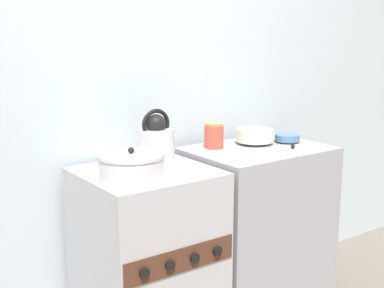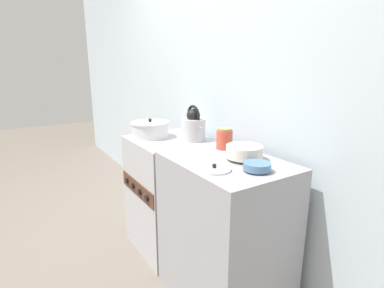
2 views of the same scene
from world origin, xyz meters
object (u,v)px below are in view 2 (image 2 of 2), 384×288
enamel_bowl (244,152)px  small_ceramic_bowl (257,166)px  loose_pot_lid (214,169)px  storage_jar (224,139)px  stove (171,194)px  cooking_pot (150,129)px  kettle (193,127)px

enamel_bowl → small_ceramic_bowl: bearing=-22.3°
loose_pot_lid → storage_jar: bearing=134.7°
stove → cooking_pot: (-0.13, -0.10, 0.50)m
kettle → loose_pot_lid: kettle is taller
enamel_bowl → small_ceramic_bowl: (0.17, -0.07, -0.02)m
kettle → storage_jar: (0.36, 0.00, -0.02)m
small_ceramic_bowl → kettle: bearing=171.2°
kettle → small_ceramic_bowl: kettle is taller
kettle → storage_jar: size_ratio=1.97×
stove → storage_jar: bearing=14.4°
stove → small_ceramic_bowl: bearing=0.2°
stove → small_ceramic_bowl: small_ceramic_bowl is taller
small_ceramic_bowl → storage_jar: bearing=163.6°
stove → storage_jar: (0.49, 0.13, 0.53)m
storage_jar → kettle: bearing=-179.5°
stove → cooking_pot: bearing=-143.1°
stove → kettle: size_ratio=3.43×
stove → cooking_pot: 0.53m
stove → small_ceramic_bowl: 1.03m
stove → enamel_bowl: size_ratio=4.38×
storage_jar → loose_pot_lid: bearing=-45.3°
cooking_pot → enamel_bowl: (0.86, 0.17, 0.01)m
stove → small_ceramic_bowl: size_ratio=6.48×
stove → loose_pot_lid: loose_pot_lid is taller
enamel_bowl → loose_pot_lid: size_ratio=1.17×
kettle → cooking_pot: 0.35m
small_ceramic_bowl → storage_jar: size_ratio=1.04×
stove → kettle: bearing=42.7°
kettle → loose_pot_lid: bearing=-24.0°
kettle → enamel_bowl: bearing=-4.6°
stove → storage_jar: 0.73m
storage_jar → loose_pot_lid: size_ratio=0.76×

